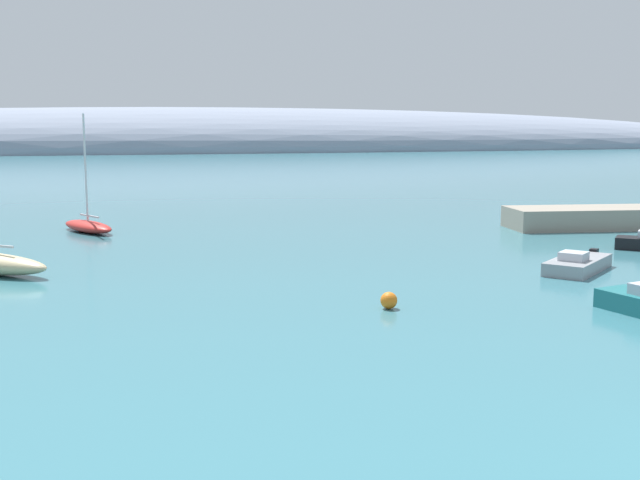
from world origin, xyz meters
The scene contains 4 objects.
distant_ridge centered at (26.63, 216.54, 0.00)m, with size 392.08×61.84×24.90m, color gray.
sailboat_red_near_shore centered at (-13.19, 41.44, 0.43)m, with size 3.91×5.82×7.61m.
motorboat_grey_alongside_breakwater centered at (8.73, 20.16, 0.36)m, with size 4.89×4.38×1.02m.
mooring_buoy_orange centered at (-2.68, 15.72, 0.32)m, with size 0.64×0.64×0.64m, color orange.
Camera 1 is at (-13.56, -10.66, 6.75)m, focal length 43.55 mm.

